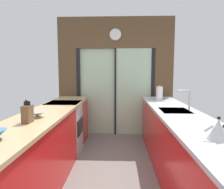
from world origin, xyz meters
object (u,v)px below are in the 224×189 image
at_px(mixing_bowl_far, 37,114).
at_px(kettle, 218,130).
at_px(oven_range, 64,128).
at_px(knife_block, 27,114).
at_px(paper_towel_roll, 159,93).

distance_m(mixing_bowl_far, kettle, 1.94).
bearing_deg(kettle, oven_range, 132.14).
relative_size(oven_range, kettle, 3.63).
bearing_deg(knife_block, kettle, -15.66).
bearing_deg(oven_range, kettle, -47.86).
distance_m(kettle, paper_towel_roll, 2.45).
bearing_deg(mixing_bowl_far, knife_block, -90.00).
bearing_deg(paper_towel_roll, kettle, -89.96).
relative_size(mixing_bowl_far, paper_towel_roll, 0.68).
xyz_separation_m(oven_range, kettle, (1.80, -1.99, 0.55)).
distance_m(oven_range, paper_towel_roll, 1.95).
relative_size(oven_range, knife_block, 3.69).
bearing_deg(paper_towel_roll, mixing_bowl_far, -136.44).
height_order(mixing_bowl_far, knife_block, knife_block).
bearing_deg(paper_towel_roll, oven_range, -165.50).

